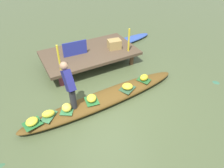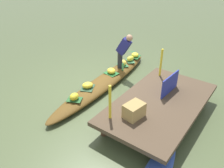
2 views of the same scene
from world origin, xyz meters
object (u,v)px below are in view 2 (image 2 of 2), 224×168
(banana_bunch_3, at_px, (135,55))
(banana_bunch_5, at_px, (123,63))
(produce_crate, at_px, (134,110))
(market_banner, at_px, (170,84))
(banana_bunch_0, at_px, (130,58))
(banana_bunch_2, at_px, (74,97))
(banana_bunch_1, at_px, (111,71))
(water_bottle, at_px, (123,67))
(vendor_person, at_px, (124,49))
(vendor_boat, at_px, (104,82))
(banana_bunch_4, at_px, (88,85))

(banana_bunch_3, bearing_deg, banana_bunch_5, 2.39)
(produce_crate, bearing_deg, market_banner, 171.37)
(banana_bunch_0, distance_m, banana_bunch_5, 0.46)
(banana_bunch_5, bearing_deg, banana_bunch_2, 3.10)
(banana_bunch_1, relative_size, water_bottle, 1.22)
(vendor_person, bearing_deg, produce_crate, 38.31)
(banana_bunch_5, height_order, market_banner, market_banner)
(vendor_person, distance_m, produce_crate, 2.85)
(banana_bunch_2, xyz_separation_m, banana_bunch_3, (-3.31, -0.17, -0.02))
(banana_bunch_0, xyz_separation_m, banana_bunch_5, (0.46, -0.02, 0.01))
(vendor_boat, relative_size, banana_bunch_5, 18.55)
(banana_bunch_1, bearing_deg, water_bottle, 158.20)
(banana_bunch_3, relative_size, water_bottle, 1.22)
(banana_bunch_4, height_order, banana_bunch_5, banana_bunch_5)
(banana_bunch_4, xyz_separation_m, produce_crate, (0.62, 1.89, 0.33))
(banana_bunch_0, xyz_separation_m, vendor_person, (0.65, 0.13, 0.59))
(banana_bunch_0, bearing_deg, vendor_boat, 2.14)
(banana_bunch_5, distance_m, vendor_person, 0.63)
(vendor_person, bearing_deg, banana_bunch_0, -168.52)
(banana_bunch_3, bearing_deg, vendor_boat, 3.24)
(banana_bunch_2, distance_m, banana_bunch_5, 2.45)
(vendor_boat, height_order, produce_crate, produce_crate)
(water_bottle, bearing_deg, banana_bunch_0, -166.33)
(banana_bunch_2, height_order, banana_bunch_3, banana_bunch_2)
(vendor_person, relative_size, market_banner, 1.46)
(banana_bunch_0, distance_m, banana_bunch_4, 2.25)
(vendor_boat, xyz_separation_m, banana_bunch_3, (-1.97, -0.11, 0.20))
(banana_bunch_0, bearing_deg, market_banner, 54.26)
(banana_bunch_0, xyz_separation_m, water_bottle, (0.75, 0.18, 0.03))
(water_bottle, bearing_deg, banana_bunch_3, -168.48)
(banana_bunch_0, distance_m, vendor_person, 0.89)
(banana_bunch_3, distance_m, produce_crate, 3.82)
(banana_bunch_0, bearing_deg, vendor_person, 11.48)
(banana_bunch_2, bearing_deg, banana_bunch_4, -170.03)
(banana_bunch_4, bearing_deg, water_bottle, 173.15)
(banana_bunch_0, height_order, banana_bunch_2, banana_bunch_2)
(vendor_person, height_order, market_banner, vendor_person)
(market_banner, bearing_deg, banana_bunch_3, -128.07)
(banana_bunch_1, distance_m, water_bottle, 0.44)
(vendor_boat, distance_m, produce_crate, 2.31)
(banana_bunch_0, relative_size, banana_bunch_1, 1.05)
(banana_bunch_1, xyz_separation_m, vendor_person, (-0.50, 0.11, 0.59))
(banana_bunch_3, bearing_deg, banana_bunch_0, 7.47)
(banana_bunch_4, xyz_separation_m, vendor_person, (-1.60, 0.13, 0.60))
(banana_bunch_4, xyz_separation_m, water_bottle, (-1.51, 0.18, 0.04))
(banana_bunch_0, distance_m, banana_bunch_1, 1.15)
(banana_bunch_2, bearing_deg, vendor_person, 179.59)
(banana_bunch_0, bearing_deg, produce_crate, 33.33)
(banana_bunch_5, bearing_deg, market_banner, 63.58)
(banana_bunch_2, height_order, banana_bunch_4, banana_bunch_2)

